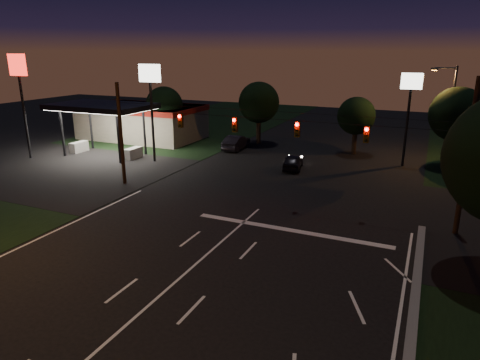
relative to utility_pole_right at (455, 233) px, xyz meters
The scene contains 17 objects.
ground 19.21m from the utility_pole_right, 128.66° to the right, with size 140.00×140.00×0.00m, color black.
cross_street_left 32.02m from the utility_pole_right, behind, with size 20.00×16.00×0.02m, color black.
stop_bar 9.66m from the utility_pole_right, 158.75° to the right, with size 12.00×0.50×0.01m, color silver.
utility_pole_right is the anchor object (origin of this frame).
utility_pole_left 24.00m from the utility_pole_right, behind, with size 0.28×0.28×8.00m, color black.
signal_span 13.20m from the utility_pole_right, behind, with size 24.00×0.40×1.56m.
gas_station 37.27m from the utility_pole_right, 155.56° to the left, with size 14.20×16.10×5.25m.
pole_sign_left_near 27.82m from the utility_pole_right, 164.93° to the left, with size 2.20×0.30×9.10m.
pole_sign_left_far 38.87m from the utility_pole_right, behind, with size 2.00×0.30×10.00m.
pole_sign_right 16.73m from the utility_pole_right, 104.93° to the left, with size 1.80×0.30×8.40m.
street_light_right_far 17.81m from the utility_pole_right, 92.57° to the left, with size 2.20×0.35×9.00m.
tree_far_a 33.84m from the utility_pole_right, 153.24° to the left, with size 4.20×4.20×6.42m.
tree_far_b 28.04m from the utility_pole_right, 136.25° to the left, with size 4.60×4.60×6.98m.
tree_far_c 20.58m from the utility_pole_right, 116.39° to the left, with size 3.80×3.80×5.86m.
tree_far_d 16.84m from the utility_pole_right, 89.92° to the left, with size 4.80×4.80×7.30m.
car_oncoming_a 16.30m from the utility_pole_right, 142.96° to the left, with size 1.58×3.93×1.34m, color black.
car_oncoming_b 25.85m from the utility_pole_right, 144.37° to the left, with size 1.62×4.65×1.53m, color black.
Camera 1 is at (9.90, -11.21, 10.27)m, focal length 32.00 mm.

